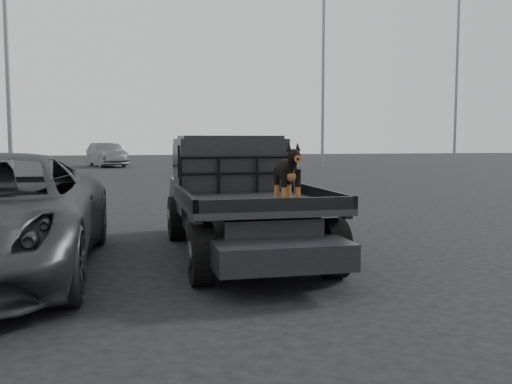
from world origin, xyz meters
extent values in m
plane|color=black|center=(0.00, 0.00, 0.00)|extent=(120.00, 120.00, 0.00)
imported|color=#505055|center=(-3.16, 31.51, 0.76)|extent=(2.84, 4.91, 1.53)
cylinder|color=slate|center=(-6.80, 19.52, 6.29)|extent=(0.18, 0.18, 12.59)
cylinder|color=slate|center=(9.87, 26.92, 6.59)|extent=(0.18, 0.18, 13.18)
cylinder|color=slate|center=(19.33, 27.46, 8.08)|extent=(0.18, 0.18, 16.16)
camera|label=1|loc=(-2.14, -6.49, 1.74)|focal=40.00mm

